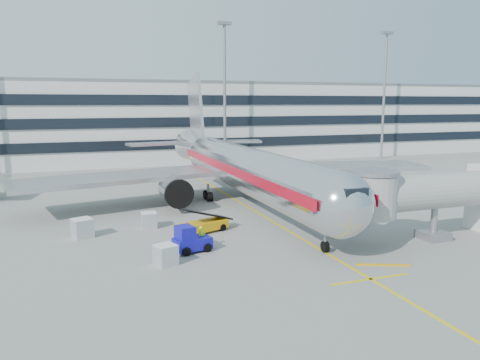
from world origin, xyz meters
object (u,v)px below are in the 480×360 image
object	(u,v)px
cargo_container_left	(82,228)
cargo_container_right	(149,220)
belt_loader	(202,225)
ramp_worker	(202,238)
baggage_tug	(190,240)
main_jet	(240,166)
cargo_container_front	(166,255)

from	to	relation	value
cargo_container_left	cargo_container_right	xyz separation A→B (m)	(5.92, 1.19, -0.10)
belt_loader	ramp_worker	size ratio (longest dim) A/B	2.75
baggage_tug	ramp_worker	bearing A→B (deg)	18.97
main_jet	cargo_container_left	world-z (taller)	main_jet
belt_loader	baggage_tug	xyz separation A→B (m)	(-2.30, -5.01, 0.24)
main_jet	baggage_tug	world-z (taller)	main_jet
baggage_tug	cargo_container_front	size ratio (longest dim) A/B	1.75
cargo_container_left	ramp_worker	size ratio (longest dim) A/B	1.06
main_jet	baggage_tug	xyz separation A→B (m)	(-9.88, -16.04, -3.31)
main_jet	cargo_container_right	world-z (taller)	main_jet
baggage_tug	cargo_container_left	bearing A→B (deg)	137.96
belt_loader	ramp_worker	world-z (taller)	belt_loader
baggage_tug	main_jet	bearing A→B (deg)	58.37
cargo_container_front	ramp_worker	bearing A→B (deg)	37.78
baggage_tug	ramp_worker	world-z (taller)	baggage_tug
main_jet	belt_loader	distance (m)	13.85
main_jet	cargo_container_front	xyz separation A→B (m)	(-12.25, -18.32, -3.49)
cargo_container_left	ramp_worker	xyz separation A→B (m)	(8.87, -6.71, 0.10)
main_jet	ramp_worker	world-z (taller)	main_jet
cargo_container_right	ramp_worker	size ratio (longest dim) A/B	0.78
belt_loader	cargo_container_right	xyz separation A→B (m)	(-4.21, 3.24, 0.05)
cargo_container_right	baggage_tug	bearing A→B (deg)	-76.93
cargo_container_left	cargo_container_front	distance (m)	10.83
main_jet	belt_loader	bearing A→B (deg)	-124.52
main_jet	belt_loader	world-z (taller)	main_jet
belt_loader	baggage_tug	distance (m)	5.52
cargo_container_right	ramp_worker	distance (m)	8.43
belt_loader	cargo_container_left	xyz separation A→B (m)	(-10.13, 2.05, 0.15)
baggage_tug	cargo_container_left	size ratio (longest dim) A/B	1.57
cargo_container_front	main_jet	bearing A→B (deg)	56.24
main_jet	ramp_worker	xyz separation A→B (m)	(-8.84, -15.68, -3.30)
cargo_container_left	belt_loader	bearing A→B (deg)	-11.45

